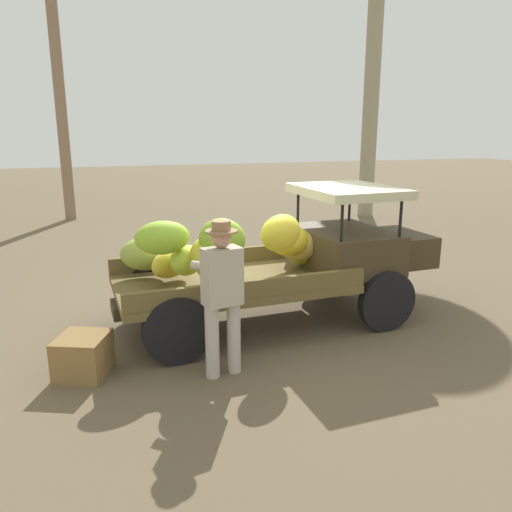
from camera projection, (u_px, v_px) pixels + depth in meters
name	position (u px, v px, depth m)	size (l,w,h in m)	color
ground_plane	(265.00, 317.00, 7.23)	(60.00, 60.00, 0.00)	brown
truck	(287.00, 258.00, 6.88)	(4.53, 1.93, 1.84)	#3E321F
farmer	(222.00, 290.00, 5.35)	(0.52, 0.49, 1.72)	#BDB4A7
wooden_crate	(83.00, 355.00, 5.53)	(0.55, 0.51, 0.45)	olive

